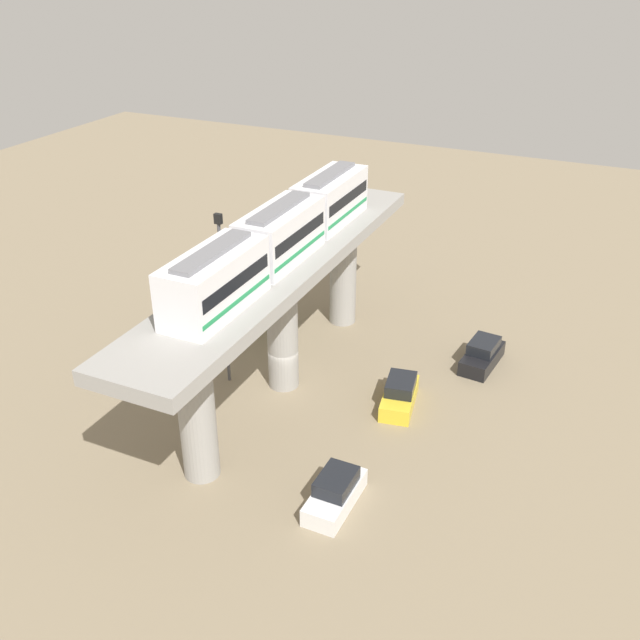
{
  "coord_description": "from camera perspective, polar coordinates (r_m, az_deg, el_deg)",
  "views": [
    {
      "loc": [
        18.1,
        -33.65,
        25.14
      ],
      "look_at": [
        2.5,
        0.05,
        5.16
      ],
      "focal_mm": 40.26,
      "sensor_mm": 36.0,
      "label": 1
    }
  ],
  "objects": [
    {
      "name": "tree_near_viaduct",
      "position": [
        50.99,
        -5.57,
        2.29
      ],
      "size": [
        2.87,
        2.87,
        4.37
      ],
      "color": "brown",
      "rests_on": "ground"
    },
    {
      "name": "parked_car_white",
      "position": [
        36.58,
        1.22,
        -13.56
      ],
      "size": [
        1.84,
        4.22,
        1.76
      ],
      "rotation": [
        0.0,
        0.0,
        -0.01
      ],
      "color": "white",
      "rests_on": "ground"
    },
    {
      "name": "parked_car_black",
      "position": [
        48.49,
        12.78,
        -2.71
      ],
      "size": [
        2.21,
        4.36,
        1.76
      ],
      "rotation": [
        0.0,
        0.0,
        -0.1
      ],
      "color": "black",
      "rests_on": "ground"
    },
    {
      "name": "viaduct",
      "position": [
        42.55,
        -3.09,
        2.14
      ],
      "size": [
        5.2,
        28.85,
        8.6
      ],
      "color": "#999691",
      "rests_on": "ground"
    },
    {
      "name": "ground_plane",
      "position": [
        45.74,
        -2.88,
        -5.1
      ],
      "size": [
        120.0,
        120.0,
        0.0
      ],
      "primitive_type": "plane",
      "color": "#84755B"
    },
    {
      "name": "train",
      "position": [
        41.09,
        -3.19,
        6.82
      ],
      "size": [
        2.64,
        20.5,
        3.24
      ],
      "color": "white",
      "rests_on": "viaduct"
    },
    {
      "name": "signal_post",
      "position": [
        43.46,
        -7.68,
        2.07
      ],
      "size": [
        0.44,
        0.28,
        11.2
      ],
      "color": "#4C4C51",
      "rests_on": "ground"
    },
    {
      "name": "parked_car_yellow",
      "position": [
        43.66,
        6.36,
        -5.89
      ],
      "size": [
        2.5,
        4.45,
        1.76
      ],
      "rotation": [
        0.0,
        0.0,
        0.17
      ],
      "color": "yellow",
      "rests_on": "ground"
    }
  ]
}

